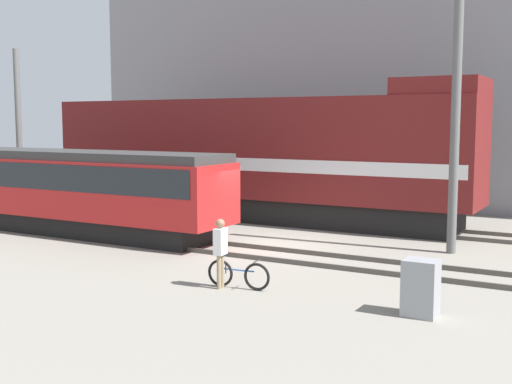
{
  "coord_description": "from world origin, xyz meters",
  "views": [
    {
      "loc": [
        10.15,
        -18.09,
        4.05
      ],
      "look_at": [
        0.03,
        -0.23,
        1.8
      ],
      "focal_mm": 45.0,
      "sensor_mm": 36.0,
      "label": 1
    }
  ],
  "objects_px": {
    "streetcar": "(73,186)",
    "signal_box": "(421,288)",
    "freight_locomotive": "(254,157)",
    "bicycle": "(238,275)",
    "person": "(220,246)",
    "utility_pole_left": "(19,131)",
    "utility_pole_center": "(456,99)"
  },
  "relations": [
    {
      "from": "utility_pole_center",
      "to": "utility_pole_left",
      "type": "bearing_deg",
      "value": 180.0
    },
    {
      "from": "bicycle",
      "to": "signal_box",
      "type": "xyz_separation_m",
      "value": [
        4.47,
        -0.02,
        0.26
      ]
    },
    {
      "from": "bicycle",
      "to": "signal_box",
      "type": "relative_size",
      "value": 1.38
    },
    {
      "from": "bicycle",
      "to": "person",
      "type": "height_order",
      "value": "person"
    },
    {
      "from": "person",
      "to": "bicycle",
      "type": "bearing_deg",
      "value": 25.71
    },
    {
      "from": "utility_pole_left",
      "to": "signal_box",
      "type": "distance_m",
      "value": 21.56
    },
    {
      "from": "freight_locomotive",
      "to": "signal_box",
      "type": "xyz_separation_m",
      "value": [
        9.76,
        -10.05,
        -2.01
      ]
    },
    {
      "from": "person",
      "to": "utility_pole_left",
      "type": "distance_m",
      "value": 17.08
    },
    {
      "from": "utility_pole_left",
      "to": "utility_pole_center",
      "type": "relative_size",
      "value": 0.77
    },
    {
      "from": "streetcar",
      "to": "utility_pole_left",
      "type": "distance_m",
      "value": 7.44
    },
    {
      "from": "streetcar",
      "to": "bicycle",
      "type": "xyz_separation_m",
      "value": [
        9.25,
        -3.75,
        -1.38
      ]
    },
    {
      "from": "streetcar",
      "to": "person",
      "type": "bearing_deg",
      "value": -24.01
    },
    {
      "from": "utility_pole_left",
      "to": "freight_locomotive",
      "type": "bearing_deg",
      "value": 16.72
    },
    {
      "from": "person",
      "to": "utility_pole_left",
      "type": "height_order",
      "value": "utility_pole_left"
    },
    {
      "from": "bicycle",
      "to": "signal_box",
      "type": "bearing_deg",
      "value": -0.29
    },
    {
      "from": "freight_locomotive",
      "to": "utility_pole_left",
      "type": "distance_m",
      "value": 10.94
    },
    {
      "from": "utility_pole_center",
      "to": "bicycle",
      "type": "bearing_deg",
      "value": -117.26
    },
    {
      "from": "streetcar",
      "to": "bicycle",
      "type": "relative_size",
      "value": 7.61
    },
    {
      "from": "streetcar",
      "to": "utility_pole_center",
      "type": "relative_size",
      "value": 1.33
    },
    {
      "from": "streetcar",
      "to": "signal_box",
      "type": "height_order",
      "value": "streetcar"
    },
    {
      "from": "freight_locomotive",
      "to": "utility_pole_center",
      "type": "relative_size",
      "value": 1.96
    },
    {
      "from": "utility_pole_left",
      "to": "signal_box",
      "type": "relative_size",
      "value": 6.08
    },
    {
      "from": "streetcar",
      "to": "signal_box",
      "type": "bearing_deg",
      "value": -15.39
    },
    {
      "from": "bicycle",
      "to": "person",
      "type": "distance_m",
      "value": 0.83
    },
    {
      "from": "bicycle",
      "to": "utility_pole_center",
      "type": "relative_size",
      "value": 0.18
    },
    {
      "from": "person",
      "to": "signal_box",
      "type": "xyz_separation_m",
      "value": [
        4.86,
        0.17,
        -0.44
      ]
    },
    {
      "from": "streetcar",
      "to": "signal_box",
      "type": "xyz_separation_m",
      "value": [
        13.72,
        -3.78,
        -1.12
      ]
    },
    {
      "from": "streetcar",
      "to": "person",
      "type": "distance_m",
      "value": 9.72
    },
    {
      "from": "streetcar",
      "to": "utility_pole_left",
      "type": "relative_size",
      "value": 1.73
    },
    {
      "from": "freight_locomotive",
      "to": "bicycle",
      "type": "height_order",
      "value": "freight_locomotive"
    },
    {
      "from": "person",
      "to": "streetcar",
      "type": "bearing_deg",
      "value": 155.99
    },
    {
      "from": "streetcar",
      "to": "utility_pole_center",
      "type": "distance_m",
      "value": 13.52
    }
  ]
}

